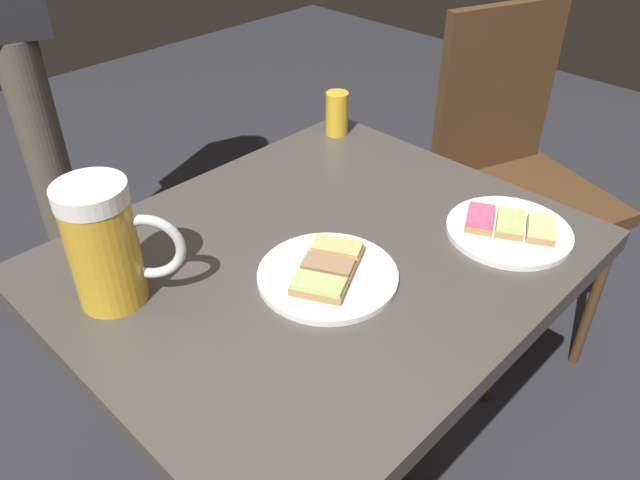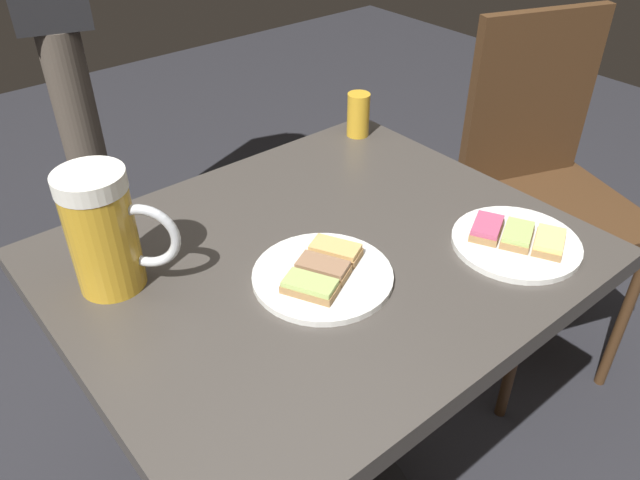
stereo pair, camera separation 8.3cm
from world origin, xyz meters
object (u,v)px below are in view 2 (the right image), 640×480
plate_near (516,240)px  plate_far (323,274)px  beer_mug (105,232)px  cafe_chair (542,180)px  beer_glass_small (358,115)px

plate_near → plate_far: (-0.13, -0.29, -0.00)m
plate_near → beer_mug: size_ratio=1.09×
beer_mug → plate_far: bearing=52.4°
plate_near → plate_far: bearing=-114.4°
cafe_chair → plate_far: bearing=29.2°
plate_near → cafe_chair: bearing=116.3°
plate_near → beer_glass_small: bearing=170.5°
cafe_chair → beer_glass_small: bearing=-2.8°
plate_far → cafe_chair: size_ratio=0.22×
plate_far → cafe_chair: (-0.13, 0.82, -0.20)m
plate_near → beer_glass_small: beer_glass_small is taller
plate_far → plate_near: bearing=65.6°
beer_mug → beer_glass_small: 0.62m
plate_near → plate_far: size_ratio=0.97×
plate_far → cafe_chair: bearing=99.0°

